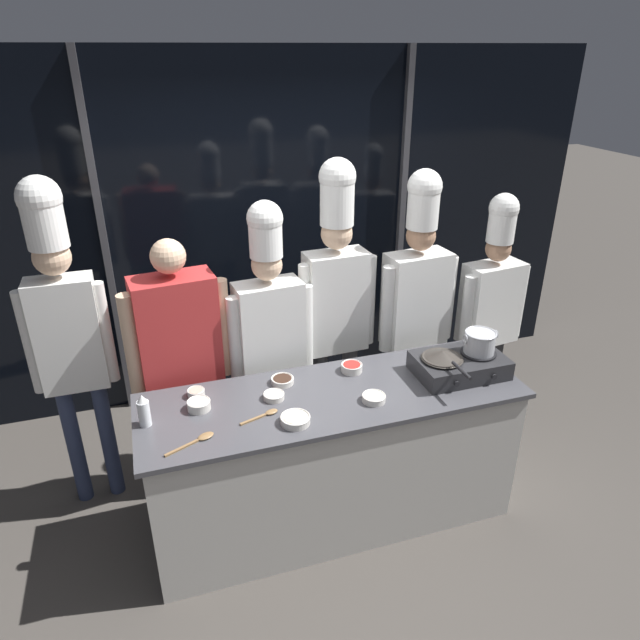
# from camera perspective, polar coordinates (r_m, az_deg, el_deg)

# --- Properties ---
(ground_plane) EXTENTS (24.00, 24.00, 0.00)m
(ground_plane) POSITION_cam_1_polar(r_m,az_deg,el_deg) (3.82, 1.22, -18.88)
(ground_plane) COLOR #47423D
(window_wall_back) EXTENTS (5.54, 0.09, 2.70)m
(window_wall_back) POSITION_cam_1_polar(r_m,az_deg,el_deg) (4.57, -5.74, 8.68)
(window_wall_back) COLOR black
(window_wall_back) RESTS_ON ground_plane
(demo_counter) EXTENTS (2.19, 0.70, 0.91)m
(demo_counter) POSITION_cam_1_polar(r_m,az_deg,el_deg) (3.51, 1.29, -13.60)
(demo_counter) COLOR beige
(demo_counter) RESTS_ON ground_plane
(portable_stove) EXTENTS (0.53, 0.36, 0.13)m
(portable_stove) POSITION_cam_1_polar(r_m,az_deg,el_deg) (3.50, 13.76, -4.36)
(portable_stove) COLOR #28282B
(portable_stove) RESTS_ON demo_counter
(frying_pan) EXTENTS (0.25, 0.43, 0.05)m
(frying_pan) POSITION_cam_1_polar(r_m,az_deg,el_deg) (3.40, 12.18, -3.44)
(frying_pan) COLOR #38332D
(frying_pan) RESTS_ON portable_stove
(stock_pot) EXTENTS (0.21, 0.19, 0.13)m
(stock_pot) POSITION_cam_1_polar(r_m,az_deg,el_deg) (3.50, 15.69, -2.10)
(stock_pot) COLOR #B7BABF
(stock_pot) RESTS_ON portable_stove
(squeeze_bottle_clear) EXTENTS (0.06, 0.06, 0.18)m
(squeeze_bottle_clear) POSITION_cam_1_polar(r_m,az_deg,el_deg) (3.09, -17.21, -8.68)
(squeeze_bottle_clear) COLOR white
(squeeze_bottle_clear) RESTS_ON demo_counter
(prep_bowl_garlic) EXTENTS (0.12, 0.12, 0.03)m
(prep_bowl_garlic) POSITION_cam_1_polar(r_m,az_deg,el_deg) (3.21, -4.64, -7.54)
(prep_bowl_garlic) COLOR silver
(prep_bowl_garlic) RESTS_ON demo_counter
(prep_bowl_chicken) EXTENTS (0.16, 0.16, 0.04)m
(prep_bowl_chicken) POSITION_cam_1_polar(r_m,az_deg,el_deg) (3.01, -2.49, -9.88)
(prep_bowl_chicken) COLOR silver
(prep_bowl_chicken) RESTS_ON demo_counter
(prep_bowl_shrimp) EXTENTS (0.10, 0.10, 0.04)m
(prep_bowl_shrimp) POSITION_cam_1_polar(r_m,az_deg,el_deg) (3.29, -12.29, -7.10)
(prep_bowl_shrimp) COLOR silver
(prep_bowl_shrimp) RESTS_ON demo_counter
(prep_bowl_soy_glaze) EXTENTS (0.13, 0.13, 0.04)m
(prep_bowl_soy_glaze) POSITION_cam_1_polar(r_m,az_deg,el_deg) (3.34, -3.78, -6.01)
(prep_bowl_soy_glaze) COLOR silver
(prep_bowl_soy_glaze) RESTS_ON demo_counter
(prep_bowl_bean_sprouts) EXTENTS (0.13, 0.13, 0.04)m
(prep_bowl_bean_sprouts) POSITION_cam_1_polar(r_m,az_deg,el_deg) (3.19, 5.41, -7.73)
(prep_bowl_bean_sprouts) COLOR silver
(prep_bowl_bean_sprouts) RESTS_ON demo_counter
(prep_bowl_bell_pepper) EXTENTS (0.13, 0.13, 0.05)m
(prep_bowl_bell_pepper) POSITION_cam_1_polar(r_m,az_deg,el_deg) (3.45, 3.19, -4.72)
(prep_bowl_bell_pepper) COLOR silver
(prep_bowl_bell_pepper) RESTS_ON demo_counter
(prep_bowl_onion) EXTENTS (0.13, 0.13, 0.05)m
(prep_bowl_onion) POSITION_cam_1_polar(r_m,az_deg,el_deg) (3.17, -12.02, -8.25)
(prep_bowl_onion) COLOR silver
(prep_bowl_onion) RESTS_ON demo_counter
(serving_spoon_slotted) EXTENTS (0.26, 0.14, 0.02)m
(serving_spoon_slotted) POSITION_cam_1_polar(r_m,az_deg,el_deg) (2.96, -11.94, -11.57)
(serving_spoon_slotted) COLOR olive
(serving_spoon_slotted) RESTS_ON demo_counter
(serving_spoon_solid) EXTENTS (0.22, 0.10, 0.02)m
(serving_spoon_solid) POSITION_cam_1_polar(r_m,az_deg,el_deg) (3.08, -5.41, -9.35)
(serving_spoon_solid) COLOR olive
(serving_spoon_solid) RESTS_ON demo_counter
(chef_head) EXTENTS (0.48, 0.23, 2.09)m
(chef_head) POSITION_cam_1_polar(r_m,az_deg,el_deg) (3.54, -24.14, 0.07)
(chef_head) COLOR #2D3856
(chef_head) RESTS_ON ground_plane
(person_guest) EXTENTS (0.62, 0.30, 1.73)m
(person_guest) POSITION_cam_1_polar(r_m,az_deg,el_deg) (3.51, -13.87, -2.90)
(person_guest) COLOR #4C4C51
(person_guest) RESTS_ON ground_plane
(chef_sous) EXTENTS (0.54, 0.25, 1.90)m
(chef_sous) POSITION_cam_1_polar(r_m,az_deg,el_deg) (3.54, -5.07, -0.76)
(chef_sous) COLOR #232326
(chef_sous) RESTS_ON ground_plane
(chef_line) EXTENTS (0.53, 0.23, 2.09)m
(chef_line) POSITION_cam_1_polar(r_m,az_deg,el_deg) (3.70, 1.61, 2.77)
(chef_line) COLOR #4C4C51
(chef_line) RESTS_ON ground_plane
(chef_pastry) EXTENTS (0.56, 0.26, 2.00)m
(chef_pastry) POSITION_cam_1_polar(r_m,az_deg,el_deg) (3.90, 9.61, 2.40)
(chef_pastry) COLOR #4C4C51
(chef_pastry) RESTS_ON ground_plane
(chef_apprentice) EXTENTS (0.54, 0.26, 1.81)m
(chef_apprentice) POSITION_cam_1_polar(r_m,az_deg,el_deg) (4.23, 16.72, 1.70)
(chef_apprentice) COLOR #232326
(chef_apprentice) RESTS_ON ground_plane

